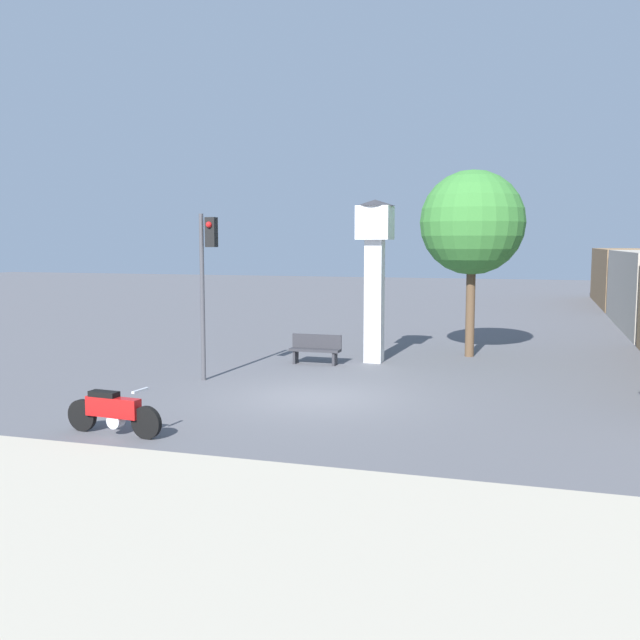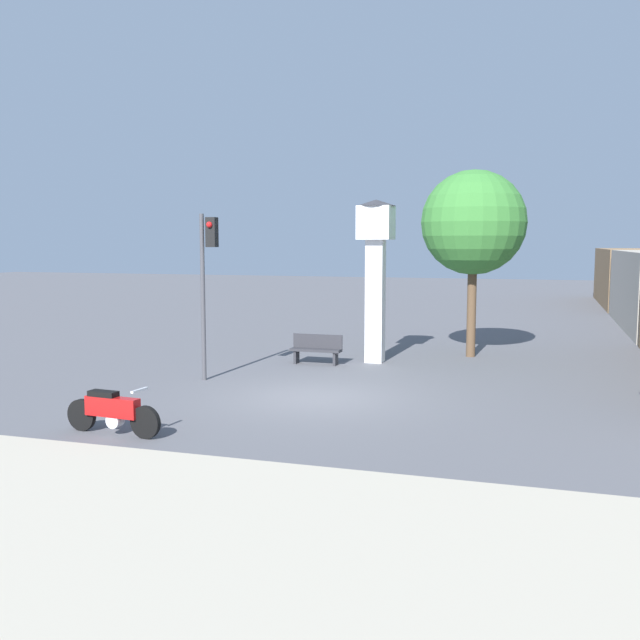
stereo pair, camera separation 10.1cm
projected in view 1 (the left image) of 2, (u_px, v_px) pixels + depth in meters
ground_plane at (316, 398)px, 17.43m from camera, size 120.00×120.00×0.00m
sidewalk_strip at (127, 525)px, 9.46m from camera, size 36.00×6.00×0.10m
motorcycle at (113, 412)px, 14.03m from camera, size 2.19×0.48×0.97m
clock_tower at (375, 256)px, 22.30m from camera, size 1.25×1.25×5.11m
traffic_light at (207, 267)px, 19.31m from camera, size 0.50×0.35×4.56m
street_tree at (472, 223)px, 23.30m from camera, size 3.42×3.42×6.15m
bench at (316, 348)px, 22.24m from camera, size 1.60×0.44×0.92m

